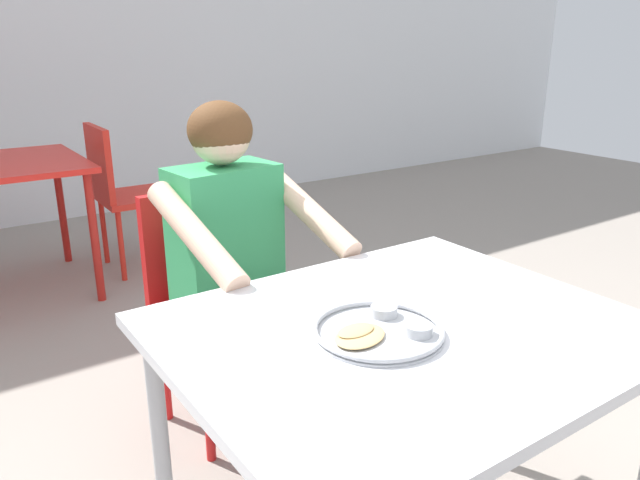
# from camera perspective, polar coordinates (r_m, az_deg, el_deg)

# --- Properties ---
(table_foreground) EXTENTS (1.06, 0.88, 0.73)m
(table_foreground) POSITION_cam_1_polar(r_m,az_deg,el_deg) (1.46, 7.74, -10.51)
(table_foreground) COLOR silver
(table_foreground) RESTS_ON ground
(thali_tray) EXTENTS (0.29, 0.29, 0.03)m
(thali_tray) POSITION_cam_1_polar(r_m,az_deg,el_deg) (1.37, 5.52, -8.33)
(thali_tray) COLOR #B7BABF
(thali_tray) RESTS_ON table_foreground
(chair_foreground) EXTENTS (0.45, 0.43, 0.85)m
(chair_foreground) POSITION_cam_1_polar(r_m,az_deg,el_deg) (2.22, -10.17, -4.72)
(chair_foreground) COLOR red
(chair_foreground) RESTS_ON ground
(diner_foreground) EXTENTS (0.53, 0.58, 1.17)m
(diner_foreground) POSITION_cam_1_polar(r_m,az_deg,el_deg) (1.97, -7.35, -1.17)
(diner_foreground) COLOR black
(diner_foreground) RESTS_ON ground
(table_background_red) EXTENTS (0.76, 0.87, 0.74)m
(table_background_red) POSITION_cam_1_polar(r_m,az_deg,el_deg) (3.65, -27.22, 5.07)
(table_background_red) COLOR red
(table_background_red) RESTS_ON ground
(chair_red_right) EXTENTS (0.41, 0.44, 0.88)m
(chair_red_right) POSITION_cam_1_polar(r_m,az_deg,el_deg) (3.81, -18.15, 4.73)
(chair_red_right) COLOR red
(chair_red_right) RESTS_ON ground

